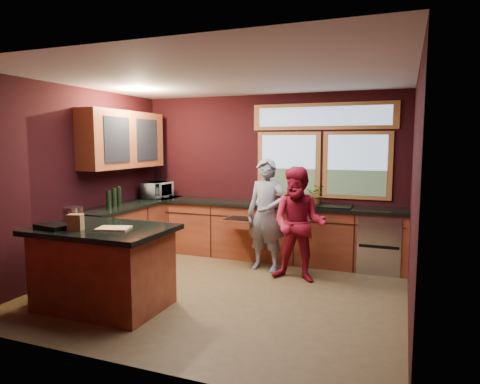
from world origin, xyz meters
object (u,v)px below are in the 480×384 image
Objects in this scene: stock_pot at (73,214)px; person_grey at (266,215)px; island at (104,267)px; person_red at (299,224)px; cutting_board at (114,228)px.

person_grey is at bearing 46.04° from stock_pot.
stock_pot is at bearing 164.74° from island.
island is at bearing -15.26° from stock_pot.
person_grey reaches higher than person_red.
person_red is at bearing 43.04° from island.
island is 0.98× the size of person_red.
stock_pot is (-1.86, -1.93, 0.20)m from person_grey.
person_grey is at bearing 152.57° from person_red.
person_red is (0.57, -0.32, -0.05)m from person_grey.
person_red is 6.59× the size of stock_pot.
person_red is 2.47m from cutting_board.
island is at bearing 165.96° from cutting_board.
person_red is 2.92m from stock_pot.
cutting_board is at bearing -130.76° from person_red.
island is 4.43× the size of cutting_board.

